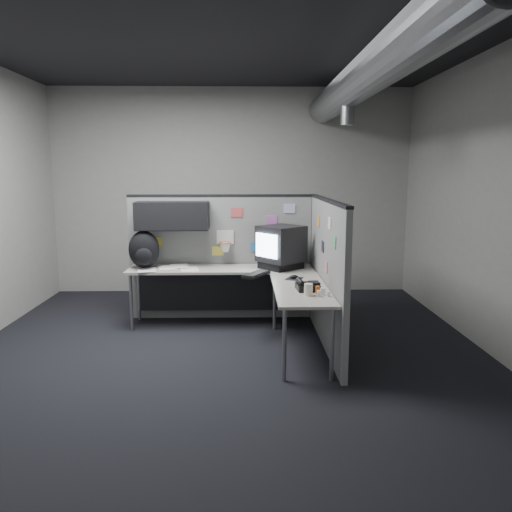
{
  "coord_description": "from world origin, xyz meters",
  "views": [
    {
      "loc": [
        0.19,
        -5.14,
        1.93
      ],
      "look_at": [
        0.33,
        0.35,
        0.99
      ],
      "focal_mm": 35.0,
      "sensor_mm": 36.0,
      "label": 1
    }
  ],
  "objects_px": {
    "desk": "(240,282)",
    "phone": "(307,286)",
    "monitor": "(281,247)",
    "backpack": "(144,250)",
    "keyboard": "(256,274)"
  },
  "relations": [
    {
      "from": "desk",
      "to": "keyboard",
      "type": "height_order",
      "value": "keyboard"
    },
    {
      "from": "keyboard",
      "to": "backpack",
      "type": "xyz_separation_m",
      "value": [
        -1.38,
        0.49,
        0.21
      ]
    },
    {
      "from": "monitor",
      "to": "backpack",
      "type": "height_order",
      "value": "monitor"
    },
    {
      "from": "monitor",
      "to": "keyboard",
      "type": "relative_size",
      "value": 1.46
    },
    {
      "from": "desk",
      "to": "backpack",
      "type": "relative_size",
      "value": 4.93
    },
    {
      "from": "desk",
      "to": "phone",
      "type": "relative_size",
      "value": 8.96
    },
    {
      "from": "backpack",
      "to": "keyboard",
      "type": "bearing_deg",
      "value": -9.8
    },
    {
      "from": "keyboard",
      "to": "phone",
      "type": "relative_size",
      "value": 1.73
    },
    {
      "from": "monitor",
      "to": "backpack",
      "type": "xyz_separation_m",
      "value": [
        -1.7,
        0.04,
        -0.05
      ]
    },
    {
      "from": "desk",
      "to": "backpack",
      "type": "bearing_deg",
      "value": 166.46
    },
    {
      "from": "desk",
      "to": "phone",
      "type": "distance_m",
      "value": 1.15
    },
    {
      "from": "phone",
      "to": "backpack",
      "type": "height_order",
      "value": "backpack"
    },
    {
      "from": "backpack",
      "to": "monitor",
      "type": "bearing_deg",
      "value": 8.26
    },
    {
      "from": "desk",
      "to": "phone",
      "type": "xyz_separation_m",
      "value": [
        0.69,
        -0.91,
        0.16
      ]
    },
    {
      "from": "backpack",
      "to": "phone",
      "type": "bearing_deg",
      "value": -22.76
    }
  ]
}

